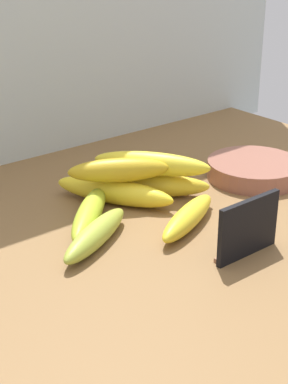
{
  "coord_description": "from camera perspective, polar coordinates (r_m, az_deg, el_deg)",
  "views": [
    {
      "loc": [
        -53.8,
        -62.17,
        45.06
      ],
      "look_at": [
        -1.48,
        2.62,
        8.0
      ],
      "focal_mm": 56.83,
      "sensor_mm": 36.0,
      "label": 1
    }
  ],
  "objects": [
    {
      "name": "banana_5",
      "position": [
        1.07,
        -0.14,
        2.04
      ],
      "size": [
        16.74,
        10.63,
        4.39
      ],
      "primitive_type": "ellipsoid",
      "rotation": [
        0.0,
        0.0,
        5.87
      ],
      "color": "yellow",
      "rests_on": "counter_top"
    },
    {
      "name": "banana_0",
      "position": [
        0.86,
        -4.55,
        -4.0
      ],
      "size": [
        16.69,
        10.95,
        3.45
      ],
      "primitive_type": "ellipsoid",
      "rotation": [
        0.0,
        0.0,
        0.48
      ],
      "color": "#9FAE39",
      "rests_on": "counter_top"
    },
    {
      "name": "banana_6",
      "position": [
        0.96,
        -2.4,
        2.06
      ],
      "size": [
        15.83,
        11.65,
        3.87
      ],
      "primitive_type": "ellipsoid",
      "rotation": [
        0.0,
        0.0,
        5.74
      ],
      "color": "gold",
      "rests_on": "banana_1"
    },
    {
      "name": "banana_2",
      "position": [
        1.01,
        0.66,
        0.62
      ],
      "size": [
        17.07,
        15.99,
        3.86
      ],
      "primitive_type": "ellipsoid",
      "rotation": [
        0.0,
        0.0,
        2.4
      ],
      "color": "yellow",
      "rests_on": "counter_top"
    },
    {
      "name": "banana_3",
      "position": [
        0.91,
        4.15,
        -2.39
      ],
      "size": [
        16.49,
        9.83,
        3.43
      ],
      "primitive_type": "ellipsoid",
      "rotation": [
        0.0,
        0.0,
        3.56
      ],
      "color": "yellow",
      "rests_on": "counter_top"
    },
    {
      "name": "fruit_bowl",
      "position": [
        1.1,
        10.3,
        2.08
      ],
      "size": [
        16.76,
        16.76,
        3.24
      ],
      "primitive_type": "cylinder",
      "color": "#8E5645",
      "rests_on": "counter_top"
    },
    {
      "name": "banana_1",
      "position": [
        0.99,
        -2.83,
        0.07
      ],
      "size": [
        13.5,
        20.05,
        4.14
      ],
      "primitive_type": "ellipsoid",
      "rotation": [
        0.0,
        0.0,
        5.21
      ],
      "color": "yellow",
      "rests_on": "counter_top"
    },
    {
      "name": "banana_7",
      "position": [
        1.0,
        0.72,
        2.67
      ],
      "size": [
        15.01,
        17.87,
        3.92
      ],
      "primitive_type": "ellipsoid",
      "rotation": [
        0.0,
        0.0,
        2.23
      ],
      "color": "yellow",
      "rests_on": "banana_2"
    },
    {
      "name": "counter_top",
      "position": [
        0.93,
        1.73,
        -3.94
      ],
      "size": [
        110.0,
        76.0,
        3.0
      ],
      "primitive_type": "cube",
      "color": "brown",
      "rests_on": "ground"
    },
    {
      "name": "chalkboard_sign",
      "position": [
        0.84,
        9.71,
        -3.5
      ],
      "size": [
        11.0,
        1.8,
        8.4
      ],
      "color": "black",
      "rests_on": "counter_top"
    },
    {
      "name": "banana_4",
      "position": [
        0.92,
        -5.14,
        -1.98
      ],
      "size": [
        15.64,
        15.14,
        3.56
      ],
      "primitive_type": "ellipsoid",
      "rotation": [
        0.0,
        0.0,
        0.76
      ],
      "color": "#AAC02D",
      "rests_on": "counter_top"
    }
  ]
}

